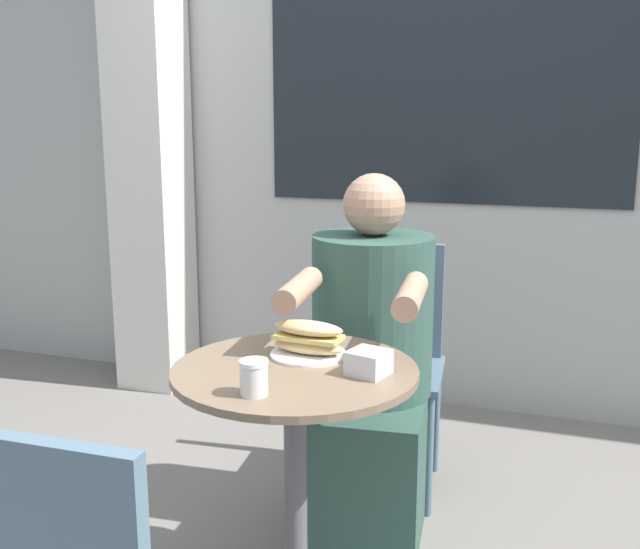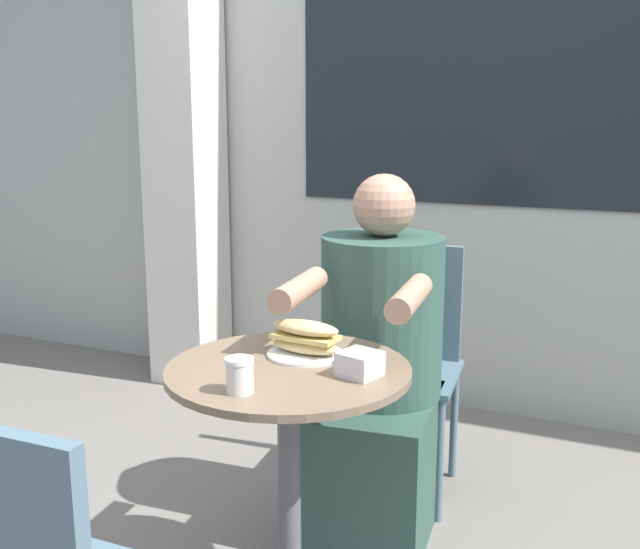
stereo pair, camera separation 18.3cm
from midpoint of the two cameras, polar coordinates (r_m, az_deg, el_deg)
storefront_wall at (r=3.39m, az=12.33°, el=13.15°), size 8.00×0.09×2.80m
lattice_pillar at (r=3.71m, az=-8.91°, el=10.02°), size 0.30×0.30×2.40m
cafe_table at (r=1.96m, az=0.35°, el=-12.45°), size 0.62×0.62×0.70m
diner_chair at (r=2.71m, az=8.65°, el=-5.28°), size 0.42×0.42×0.87m
seated_diner at (r=2.40m, az=6.64°, el=-8.34°), size 0.44×0.71×1.15m
sandwich_on_plate at (r=1.97m, az=1.55°, el=-5.07°), size 0.20×0.20×0.09m
drink_cup at (r=1.71m, az=-3.08°, el=-7.71°), size 0.07×0.07×0.08m
napkin_box at (r=1.83m, az=5.94°, el=-6.84°), size 0.11×0.11×0.06m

